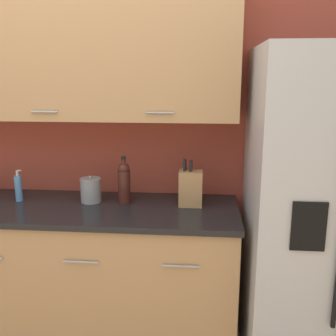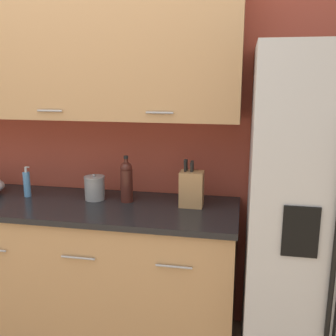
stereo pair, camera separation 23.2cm
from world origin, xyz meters
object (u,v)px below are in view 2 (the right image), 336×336
(wine_bottle, at_px, (126,181))
(knife_block, at_px, (191,188))
(steel_canister, at_px, (95,188))
(soap_dispenser, at_px, (27,184))
(refrigerator, at_px, (325,223))

(wine_bottle, bearing_deg, knife_block, -1.42)
(wine_bottle, bearing_deg, steel_canister, 179.38)
(knife_block, relative_size, soap_dispenser, 1.44)
(wine_bottle, distance_m, soap_dispenser, 0.68)
(wine_bottle, bearing_deg, soap_dispenser, -178.16)
(soap_dispenser, xyz_separation_m, steel_canister, (0.46, 0.02, -0.01))
(refrigerator, bearing_deg, soap_dispenser, 175.65)
(knife_block, xyz_separation_m, steel_canister, (-0.63, 0.01, -0.04))
(refrigerator, relative_size, wine_bottle, 6.27)
(wine_bottle, bearing_deg, refrigerator, -7.91)
(refrigerator, height_order, wine_bottle, refrigerator)
(soap_dispenser, height_order, steel_canister, soap_dispenser)
(refrigerator, relative_size, knife_block, 6.33)
(refrigerator, distance_m, wine_bottle, 1.19)
(knife_block, height_order, soap_dispenser, knife_block)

